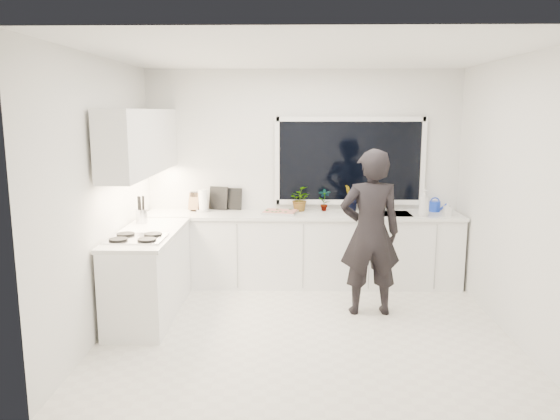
{
  "coord_description": "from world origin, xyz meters",
  "views": [
    {
      "loc": [
        -0.14,
        -5.26,
        2.18
      ],
      "look_at": [
        -0.26,
        0.4,
        1.15
      ],
      "focal_mm": 35.0,
      "sensor_mm": 36.0,
      "label": 1
    }
  ],
  "objects": [
    {
      "name": "wall_back",
      "position": [
        0.0,
        1.76,
        1.35
      ],
      "size": [
        4.0,
        0.02,
        2.7
      ],
      "primitive_type": "cube",
      "color": "white",
      "rests_on": "ground"
    },
    {
      "name": "herb_plants",
      "position": [
        0.35,
        1.61,
        1.08
      ],
      "size": [
        1.21,
        0.35,
        0.34
      ],
      "color": "#26662D",
      "rests_on": "countertop_back"
    },
    {
      "name": "picture_frame_large",
      "position": [
        -0.89,
        1.69,
        1.06
      ],
      "size": [
        0.22,
        0.06,
        0.28
      ],
      "primitive_type": "cube",
      "rotation": [
        0.0,
        0.0,
        -0.17
      ],
      "color": "black",
      "rests_on": "countertop_back"
    },
    {
      "name": "utensil_crock",
      "position": [
        -1.85,
        0.8,
        1.0
      ],
      "size": [
        0.17,
        0.17,
        0.16
      ],
      "primitive_type": "cylinder",
      "rotation": [
        0.0,
        0.0,
        -0.43
      ],
      "color": "#AFAFB4",
      "rests_on": "countertop_left"
    },
    {
      "name": "picture_frame_small",
      "position": [
        -1.09,
        1.69,
        1.07
      ],
      "size": [
        0.24,
        0.09,
        0.3
      ],
      "primitive_type": "cube",
      "rotation": [
        0.0,
        0.0,
        -0.3
      ],
      "color": "black",
      "rests_on": "countertop_back"
    },
    {
      "name": "soap_bottles",
      "position": [
        1.52,
        1.3,
        1.07
      ],
      "size": [
        0.42,
        0.18,
        0.33
      ],
      "color": "#D8BF66",
      "rests_on": "countertop_back"
    },
    {
      "name": "pizza",
      "position": [
        -0.29,
        1.42,
        0.95
      ],
      "size": [
        0.44,
        0.35,
        0.01
      ],
      "primitive_type": "cube",
      "rotation": [
        0.0,
        0.0,
        -0.21
      ],
      "color": "red",
      "rests_on": "pizza_tray"
    },
    {
      "name": "watering_can",
      "position": [
        1.68,
        1.61,
        0.98
      ],
      "size": [
        0.19,
        0.19,
        0.13
      ],
      "primitive_type": "cylinder",
      "rotation": [
        0.0,
        0.0,
        0.44
      ],
      "color": "#1434BE",
      "rests_on": "countertop_back"
    },
    {
      "name": "ceiling",
      "position": [
        0.0,
        0.0,
        2.71
      ],
      "size": [
        4.0,
        3.5,
        0.02
      ],
      "primitive_type": "cube",
      "color": "white",
      "rests_on": "wall_back"
    },
    {
      "name": "base_cabinets_left",
      "position": [
        -1.67,
        0.35,
        0.44
      ],
      "size": [
        0.58,
        1.6,
        0.88
      ],
      "primitive_type": "cube",
      "color": "white",
      "rests_on": "floor"
    },
    {
      "name": "countertop_left",
      "position": [
        -1.67,
        0.35,
        0.9
      ],
      "size": [
        0.62,
        1.6,
        0.04
      ],
      "primitive_type": "cube",
      "color": "silver",
      "rests_on": "base_cabinets_left"
    },
    {
      "name": "faucet",
      "position": [
        1.05,
        1.65,
        1.03
      ],
      "size": [
        0.03,
        0.03,
        0.22
      ],
      "primitive_type": "cylinder",
      "color": "silver",
      "rests_on": "countertop_back"
    },
    {
      "name": "sink",
      "position": [
        1.05,
        1.45,
        0.87
      ],
      "size": [
        0.58,
        0.42,
        0.14
      ],
      "primitive_type": "cube",
      "color": "silver",
      "rests_on": "countertop_back"
    },
    {
      "name": "floor",
      "position": [
        0.0,
        0.0,
        -0.01
      ],
      "size": [
        4.0,
        3.5,
        0.02
      ],
      "primitive_type": "cube",
      "color": "beige",
      "rests_on": "ground"
    },
    {
      "name": "stovetop",
      "position": [
        -1.69,
        -0.0,
        0.94
      ],
      "size": [
        0.56,
        0.48,
        0.03
      ],
      "primitive_type": "cube",
      "color": "black",
      "rests_on": "countertop_left"
    },
    {
      "name": "window",
      "position": [
        0.6,
        1.73,
        1.55
      ],
      "size": [
        1.8,
        0.02,
        1.0
      ],
      "primitive_type": "cube",
      "color": "black",
      "rests_on": "wall_back"
    },
    {
      "name": "wall_right",
      "position": [
        2.01,
        0.0,
        1.35
      ],
      "size": [
        0.02,
        3.5,
        2.7
      ],
      "primitive_type": "cube",
      "color": "white",
      "rests_on": "ground"
    },
    {
      "name": "person",
      "position": [
        0.7,
        0.45,
        0.9
      ],
      "size": [
        0.68,
        0.47,
        1.79
      ],
      "primitive_type": "imported",
      "rotation": [
        0.0,
        0.0,
        3.2
      ],
      "color": "black",
      "rests_on": "floor"
    },
    {
      "name": "countertop_back",
      "position": [
        0.0,
        1.44,
        0.9
      ],
      "size": [
        3.94,
        0.62,
        0.04
      ],
      "primitive_type": "cube",
      "color": "silver",
      "rests_on": "base_cabinets_back"
    },
    {
      "name": "wall_left",
      "position": [
        -2.01,
        0.0,
        1.35
      ],
      "size": [
        0.02,
        3.5,
        2.7
      ],
      "primitive_type": "cube",
      "color": "white",
      "rests_on": "ground"
    },
    {
      "name": "pizza_tray",
      "position": [
        -0.29,
        1.42,
        0.94
      ],
      "size": [
        0.48,
        0.39,
        0.03
      ],
      "primitive_type": "cube",
      "rotation": [
        0.0,
        0.0,
        -0.21
      ],
      "color": "silver",
      "rests_on": "countertop_back"
    },
    {
      "name": "upper_cabinets",
      "position": [
        -1.79,
        0.7,
        1.85
      ],
      "size": [
        0.34,
        2.1,
        0.7
      ],
      "primitive_type": "cube",
      "color": "white",
      "rests_on": "wall_left"
    },
    {
      "name": "paper_towel_roll",
      "position": [
        -1.27,
        1.55,
        1.05
      ],
      "size": [
        0.14,
        0.14,
        0.26
      ],
      "primitive_type": "cylinder",
      "rotation": [
        0.0,
        0.0,
        0.36
      ],
      "color": "white",
      "rests_on": "countertop_back"
    },
    {
      "name": "base_cabinets_back",
      "position": [
        0.0,
        1.45,
        0.44
      ],
      "size": [
        3.92,
        0.58,
        0.88
      ],
      "primitive_type": "cube",
      "color": "white",
      "rests_on": "floor"
    },
    {
      "name": "knife_block",
      "position": [
        -1.38,
        1.59,
        1.03
      ],
      "size": [
        0.15,
        0.12,
        0.22
      ],
      "primitive_type": "cube",
      "rotation": [
        0.0,
        0.0,
        -0.21
      ],
      "color": "brown",
      "rests_on": "countertop_back"
    }
  ]
}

